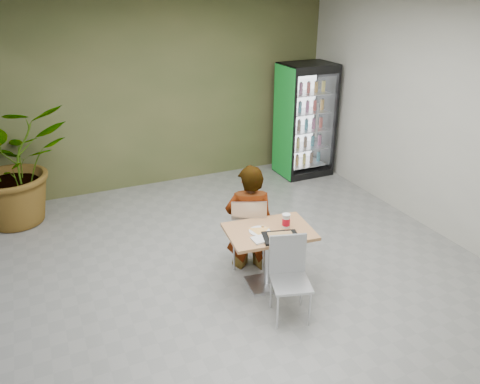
% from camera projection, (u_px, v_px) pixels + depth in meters
% --- Properties ---
extents(ground, '(7.00, 7.00, 0.00)m').
position_uv_depth(ground, '(252.00, 281.00, 5.72)').
color(ground, slate).
rests_on(ground, ground).
extents(room_envelope, '(6.00, 7.00, 3.20)m').
position_uv_depth(room_envelope, '(253.00, 158.00, 5.06)').
color(room_envelope, beige).
rests_on(room_envelope, ground).
extents(dining_table, '(1.04, 0.78, 0.75)m').
position_uv_depth(dining_table, '(269.00, 246.00, 5.43)').
color(dining_table, '#A56C46').
rests_on(dining_table, ground).
extents(chair_far, '(0.55, 0.56, 0.96)m').
position_uv_depth(chair_far, '(248.00, 228.00, 5.79)').
color(chair_far, '#B8BABD').
rests_on(chair_far, ground).
extents(chair_near, '(0.50, 0.50, 0.91)m').
position_uv_depth(chair_near, '(289.00, 270.00, 4.99)').
color(chair_near, '#B8BABD').
rests_on(chair_near, ground).
extents(seated_woman, '(0.72, 0.60, 1.67)m').
position_uv_depth(seated_woman, '(250.00, 227.00, 5.85)').
color(seated_woman, black).
rests_on(seated_woman, ground).
extents(pizza_plate, '(0.34, 0.33, 0.03)m').
position_uv_depth(pizza_plate, '(260.00, 230.00, 5.31)').
color(pizza_plate, silver).
rests_on(pizza_plate, dining_table).
extents(soda_cup, '(0.10, 0.10, 0.17)m').
position_uv_depth(soda_cup, '(286.00, 221.00, 5.37)').
color(soda_cup, silver).
rests_on(soda_cup, dining_table).
extents(napkin_stack, '(0.17, 0.17, 0.02)m').
position_uv_depth(napkin_stack, '(260.00, 239.00, 5.13)').
color(napkin_stack, silver).
rests_on(napkin_stack, dining_table).
extents(cafeteria_tray, '(0.46, 0.39, 0.02)m').
position_uv_depth(cafeteria_tray, '(281.00, 237.00, 5.17)').
color(cafeteria_tray, black).
rests_on(cafeteria_tray, dining_table).
extents(beverage_fridge, '(0.94, 0.72, 2.05)m').
position_uv_depth(beverage_fridge, '(305.00, 120.00, 8.58)').
color(beverage_fridge, black).
rests_on(beverage_fridge, ground).
extents(potted_plant, '(1.99, 1.86, 1.81)m').
position_uv_depth(potted_plant, '(12.00, 165.00, 6.83)').
color(potted_plant, '#335D25').
rests_on(potted_plant, ground).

